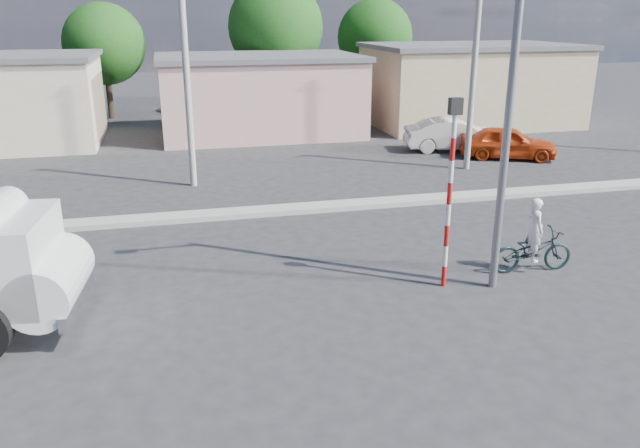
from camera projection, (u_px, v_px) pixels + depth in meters
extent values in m
plane|color=#2A2A2D|center=(327.00, 332.00, 12.50)|extent=(120.00, 120.00, 0.00)
cube|color=#99968E|center=(264.00, 211.00, 19.83)|extent=(40.00, 0.80, 0.16)
cylinder|color=black|center=(18.00, 280.00, 13.43)|extent=(1.25, 0.48, 1.22)
cylinder|color=#A50B19|center=(18.00, 280.00, 13.43)|extent=(0.64, 0.46, 0.60)
cylinder|color=silver|center=(51.00, 280.00, 12.33)|extent=(1.45, 2.39, 1.22)
cube|color=silver|center=(77.00, 299.00, 12.53)|extent=(0.41, 2.38, 0.31)
imported|color=#18282A|center=(532.00, 251.00, 15.27)|extent=(2.09, 0.85, 1.08)
imported|color=white|center=(533.00, 241.00, 15.19)|extent=(0.42, 0.60, 1.58)
imported|color=silver|center=(454.00, 135.00, 28.68)|extent=(4.71, 2.44, 1.48)
imported|color=#B8370F|center=(508.00, 143.00, 27.16)|extent=(4.44, 3.21, 1.40)
cylinder|color=red|center=(444.00, 276.00, 14.53)|extent=(0.11, 0.11, 0.50)
cylinder|color=white|center=(445.00, 256.00, 14.37)|extent=(0.11, 0.11, 0.50)
cylinder|color=red|center=(447.00, 236.00, 14.20)|extent=(0.11, 0.11, 0.50)
cylinder|color=white|center=(448.00, 215.00, 14.04)|extent=(0.11, 0.11, 0.50)
cylinder|color=red|center=(450.00, 193.00, 13.88)|extent=(0.11, 0.11, 0.50)
cylinder|color=white|center=(451.00, 172.00, 13.72)|extent=(0.11, 0.11, 0.50)
cylinder|color=red|center=(453.00, 149.00, 13.56)|extent=(0.11, 0.11, 0.50)
cylinder|color=white|center=(454.00, 126.00, 13.40)|extent=(0.11, 0.11, 0.50)
cube|color=black|center=(456.00, 106.00, 13.26)|extent=(0.28, 0.18, 0.36)
cylinder|color=slate|center=(511.00, 91.00, 13.13)|extent=(0.18, 0.18, 9.00)
cube|color=#D59892|center=(259.00, 97.00, 32.57)|extent=(10.00, 7.00, 3.80)
cube|color=#59595B|center=(258.00, 57.00, 31.92)|extent=(10.30, 7.30, 0.24)
cube|color=tan|center=(469.00, 87.00, 35.23)|extent=(11.00, 7.00, 4.20)
cube|color=#59595B|center=(473.00, 46.00, 34.51)|extent=(11.30, 7.30, 0.24)
cylinder|color=#38281E|center=(109.00, 89.00, 37.24)|extent=(0.36, 0.36, 3.47)
sphere|color=#25621D|center=(104.00, 44.00, 36.40)|extent=(4.71, 4.71, 4.71)
cylinder|color=#38281E|center=(277.00, 80.00, 38.47)|extent=(0.36, 0.36, 4.20)
sphere|color=#25621D|center=(275.00, 27.00, 37.46)|extent=(5.70, 5.70, 5.70)
cylinder|color=#38281E|center=(374.00, 79.00, 41.99)|extent=(0.36, 0.36, 3.64)
sphere|color=#25621D|center=(375.00, 37.00, 41.11)|extent=(4.94, 4.94, 4.94)
cylinder|color=#99968E|center=(187.00, 75.00, 21.79)|extent=(0.24, 0.24, 8.00)
cylinder|color=#99968E|center=(474.00, 69.00, 24.29)|extent=(0.24, 0.24, 8.00)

